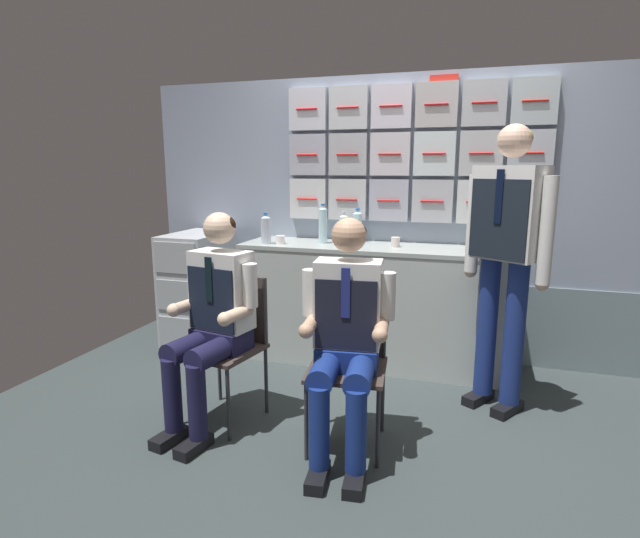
{
  "coord_description": "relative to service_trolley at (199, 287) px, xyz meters",
  "views": [
    {
      "loc": [
        0.55,
        -2.51,
        1.47
      ],
      "look_at": [
        -0.29,
        0.13,
        0.9
      ],
      "focal_mm": 28.03,
      "sensor_mm": 36.0,
      "label": 1
    }
  ],
  "objects": [
    {
      "name": "ground",
      "position": [
        1.6,
        -1.0,
        -0.53
      ],
      "size": [
        4.8,
        4.8,
        0.04
      ],
      "primitive_type": "cube",
      "color": "#333B3B"
    },
    {
      "name": "galley_bulkhead",
      "position": [
        1.61,
        0.37,
        0.61
      ],
      "size": [
        4.2,
        0.14,
        2.15
      ],
      "color": "#8C98AD",
      "rests_on": "ground"
    },
    {
      "name": "galley_counter",
      "position": [
        1.42,
        0.09,
        -0.06
      ],
      "size": [
        1.98,
        0.53,
        0.9
      ],
      "color": "#B5BFBA",
      "rests_on": "ground"
    },
    {
      "name": "service_trolley",
      "position": [
        0.0,
        0.0,
        0.0
      ],
      "size": [
        0.4,
        0.65,
        0.95
      ],
      "color": "black",
      "rests_on": "ground"
    },
    {
      "name": "folding_chair_left",
      "position": [
        0.8,
        -0.96,
        0.01
      ],
      "size": [
        0.47,
        0.47,
        0.84
      ],
      "color": "#2D2D33",
      "rests_on": "ground"
    },
    {
      "name": "crew_member_left",
      "position": [
        0.77,
        -1.12,
        0.16
      ],
      "size": [
        0.49,
        0.63,
        1.23
      ],
      "color": "black",
      "rests_on": "ground"
    },
    {
      "name": "folding_chair_right",
      "position": [
        1.53,
        -1.02,
        0.01
      ],
      "size": [
        0.44,
        0.45,
        0.84
      ],
      "color": "#2D2D33",
      "rests_on": "ground"
    },
    {
      "name": "crew_member_right",
      "position": [
        1.55,
        -1.18,
        0.16
      ],
      "size": [
        0.48,
        0.61,
        1.22
      ],
      "color": "black",
      "rests_on": "ground"
    },
    {
      "name": "crew_member_standing",
      "position": [
        2.32,
        -0.41,
        0.52
      ],
      "size": [
        0.47,
        0.4,
        1.71
      ],
      "color": "black",
      "rests_on": "ground"
    },
    {
      "name": "sparkling_bottle_green",
      "position": [
        1.21,
        0.07,
        0.51
      ],
      "size": [
        0.07,
        0.07,
        0.25
      ],
      "color": "silver",
      "rests_on": "galley_counter"
    },
    {
      "name": "water_bottle_tall",
      "position": [
        1.26,
        0.25,
        0.52
      ],
      "size": [
        0.07,
        0.07,
        0.26
      ],
      "color": "#ACD1DC",
      "rests_on": "galley_counter"
    },
    {
      "name": "water_bottle_blue_cap",
      "position": [
        0.63,
        -0.05,
        0.5
      ],
      "size": [
        0.07,
        0.07,
        0.24
      ],
      "color": "silver",
      "rests_on": "galley_counter"
    },
    {
      "name": "water_bottle_short",
      "position": [
        1.03,
        0.11,
        0.54
      ],
      "size": [
        0.07,
        0.07,
        0.3
      ],
      "color": "silver",
      "rests_on": "galley_counter"
    },
    {
      "name": "paper_cup_blue",
      "position": [
        0.73,
        -0.02,
        0.43
      ],
      "size": [
        0.07,
        0.07,
        0.06
      ],
      "color": "white",
      "rests_on": "galley_counter"
    },
    {
      "name": "espresso_cup_small",
      "position": [
        1.59,
        0.09,
        0.43
      ],
      "size": [
        0.06,
        0.06,
        0.07
      ],
      "color": "silver",
      "rests_on": "galley_counter"
    }
  ]
}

